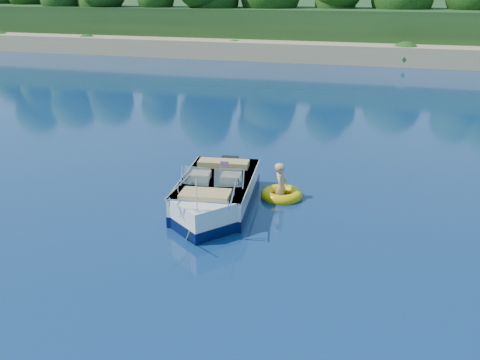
{
  "coord_description": "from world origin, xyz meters",
  "views": [
    {
      "loc": [
        1.69,
        -9.59,
        6.03
      ],
      "look_at": [
        -2.48,
        3.93,
        0.85
      ],
      "focal_mm": 40.0,
      "sensor_mm": 36.0,
      "label": 1
    }
  ],
  "objects": [
    {
      "name": "tow_tube",
      "position": [
        -1.51,
        5.06,
        0.09
      ],
      "size": [
        1.6,
        1.6,
        0.33
      ],
      "rotation": [
        0.0,
        0.0,
        0.33
      ],
      "color": "#E3B308",
      "rests_on": "ground"
    },
    {
      "name": "motorboat",
      "position": [
        -3.14,
        3.67,
        0.36
      ],
      "size": [
        2.5,
        5.59,
        1.87
      ],
      "rotation": [
        0.0,
        0.0,
        0.14
      ],
      "color": "silver",
      "rests_on": "ground"
    },
    {
      "name": "shoreline",
      "position": [
        0.0,
        63.77,
        0.98
      ],
      "size": [
        170.0,
        59.0,
        6.0
      ],
      "color": "#957C57",
      "rests_on": "ground"
    },
    {
      "name": "ground",
      "position": [
        0.0,
        0.0,
        0.0
      ],
      "size": [
        160.0,
        160.0,
        0.0
      ],
      "primitive_type": "plane",
      "color": "#092044",
      "rests_on": "ground"
    },
    {
      "name": "boy",
      "position": [
        -1.54,
        5.1,
        0.0
      ],
      "size": [
        0.43,
        0.87,
        1.67
      ],
      "primitive_type": "imported",
      "rotation": [
        0.0,
        -0.17,
        1.62
      ],
      "color": "tan",
      "rests_on": "ground"
    }
  ]
}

